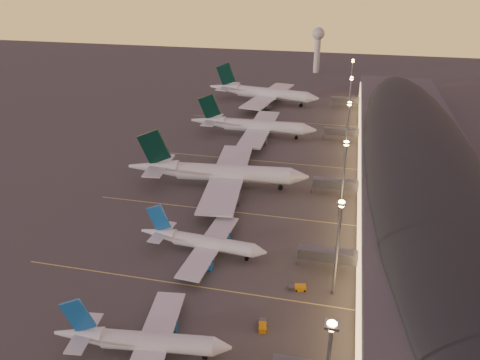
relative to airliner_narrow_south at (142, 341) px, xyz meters
The scene contains 12 objects.
ground 29.21m from the airliner_narrow_south, 87.60° to the left, with size 700.00×700.00×0.00m, color #403E3C.
airliner_narrow_south is the anchor object (origin of this frame).
airliner_narrow_north 38.91m from the airliner_narrow_south, 88.98° to the left, with size 37.31×33.38×13.33m.
airliner_wide_near 81.80m from the airliner_narrow_south, 94.78° to the left, with size 65.93×60.40×21.09m.
airliner_wide_mid 138.65m from the airliner_narrow_south, 92.42° to the left, with size 59.60×54.05×19.13m.
airliner_wide_far 197.83m from the airliner_narrow_south, 93.52° to the left, with size 67.21×62.00×21.56m.
terminal_building 119.57m from the airliner_narrow_south, 58.14° to the left, with size 56.35×255.00×17.46m.
light_masts 102.06m from the airliner_narrow_south, 68.40° to the left, with size 2.20×217.20×25.90m.
radar_tower 289.78m from the airliner_narrow_south, 87.78° to the left, with size 9.00×9.00×32.50m.
lane_markings 69.08m from the airliner_narrow_south, 88.99° to the left, with size 90.00×180.36×0.00m.
baggage_tug_c 40.65m from the airliner_narrow_south, 44.82° to the left, with size 4.47×2.47×1.26m.
baggage_tug_d 26.40m from the airliner_narrow_south, 30.31° to the left, with size 2.40×4.41×1.25m.
Camera 1 is at (35.01, -95.58, 73.83)m, focal length 35.00 mm.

